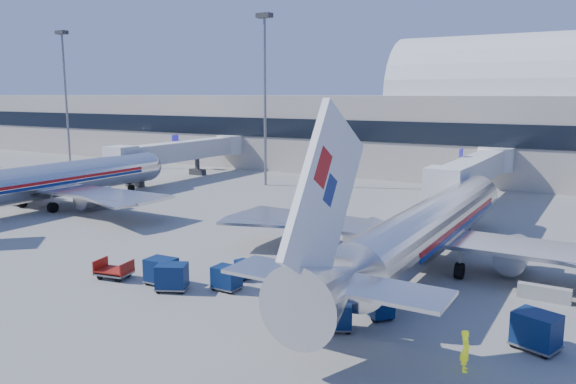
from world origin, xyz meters
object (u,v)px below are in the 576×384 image
Objects in this scene: airliner_main at (427,229)px; tug_left at (247,269)px; jetbridge_near at (477,169)px; barrier_near at (544,293)px; ramp_worker at (465,351)px; tug_lead at (302,290)px; cart_solo_far at (536,330)px; cart_train_c at (161,271)px; tug_right at (375,302)px; cart_train_b at (172,277)px; cart_solo_near at (336,316)px; airliner_mid at (43,182)px; mast_west at (265,74)px; cart_train_a at (227,277)px; jetbridge_mid at (187,151)px; mast_far_west at (65,79)px; cart_open_red at (115,272)px.

airliner_main reaches higher than tug_left.
jetbridge_near is 9.17× the size of barrier_near.
ramp_worker is (5.99, -13.77, -1.97)m from airliner_main.
tug_lead is 1.04× the size of cart_solo_far.
cart_train_c is at bearing -156.48° from barrier_near.
tug_right is 8.39m from cart_solo_far.
cart_solo_far is at bearing -47.84° from ramp_worker.
cart_solo_near is (11.52, -0.19, -0.13)m from cart_train_b.
cart_train_c is at bearing -23.09° from airliner_mid.
jetbridge_near reaches higher than tug_lead.
cart_train_c is at bearing -166.90° from tug_lead.
mast_west is 48.37m from tug_right.
tug_left is (32.25, -8.16, -2.32)m from airliner_mid.
cart_train_a is 0.70× the size of cart_solo_far.
tug_lead is 0.99× the size of tug_right.
cart_train_b is (31.99, -38.87, -3.01)m from jetbridge_mid.
tug_left is at bearing -102.04° from jetbridge_near.
mast_far_west is at bearing 180.00° from mast_west.
cart_solo_far is at bearing -4.25° from cart_open_red.
cart_train_a is at bearing 63.11° from ramp_worker.
cart_train_b is (17.59, -38.06, -13.88)m from mast_west.
cart_open_red is at bearing -165.49° from cart_train_a.
cart_solo_near is at bearing -17.23° from airliner_mid.
airliner_main is at bearing 68.52° from tug_lead.
tug_right is (44.45, -36.00, -3.21)m from jetbridge_mid.
tug_right reaches higher than cart_train_a.
cart_open_red is at bearing -128.74° from tug_right.
airliner_main is at bearing 37.72° from cart_train_c.
airliner_main is 15.48× the size of cart_train_b.
tug_lead is at bearing 115.25° from cart_solo_near.
jetbridge_near is at bearing 0.68° from mast_far_west.
mast_far_west is 8.64× the size of tug_right.
tug_left is at bearing 32.31° from cart_train_b.
jetbridge_mid is at bearing 164.11° from cart_solo_far.
cart_train_b is 11.52m from cart_solo_near.
tug_right is 3.19m from cart_solo_near.
airliner_mid is at bearing 142.11° from cart_open_red.
cart_solo_near is (43.51, -39.05, -3.14)m from jetbridge_mid.
mast_far_west is (-28.00, 25.49, 11.87)m from airliner_mid.
airliner_main is at bearing 162.61° from barrier_near.
cart_solo_near is at bearing -6.53° from cart_train_c.
cart_solo_near is at bearing -65.64° from tug_right.
cart_solo_near is at bearing -27.46° from cart_train_b.
cart_solo_near is (41.11, -12.75, -2.14)m from airliner_mid.
cart_train_c reaches higher than tug_lead.
tug_right is (70.05, -35.19, -14.07)m from mast_far_west.
mast_west is 10.82× the size of cart_solo_near.
ramp_worker is at bearing 7.06° from tug_right.
jetbridge_near is 14.42× the size of ramp_worker.
ramp_worker reaches higher than cart_solo_near.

